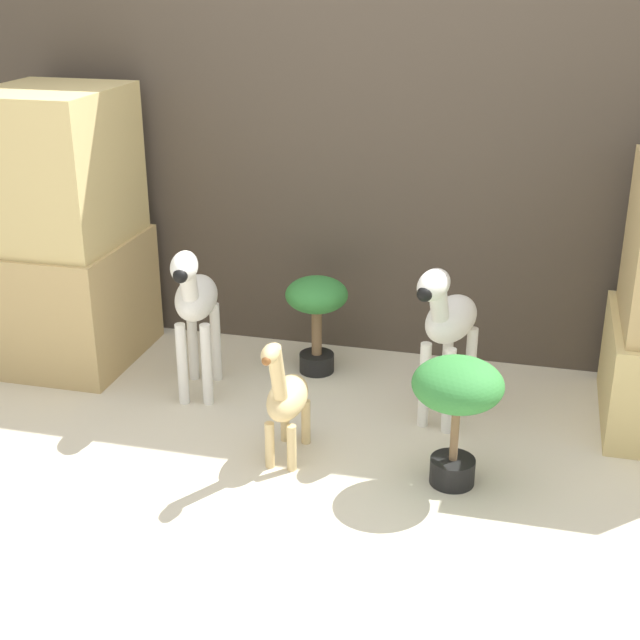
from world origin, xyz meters
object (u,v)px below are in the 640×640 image
object	(u,v)px
giraffe_figurine	(286,398)
potted_palm_front	(317,306)
zebra_right	(447,323)
zebra_left	(195,302)
potted_palm_back	(457,396)

from	to	relation	value
giraffe_figurine	potted_palm_front	bearing A→B (deg)	95.94
zebra_right	zebra_left	xyz separation A→B (m)	(-1.07, -0.03, 0.00)
zebra_right	giraffe_figurine	xyz separation A→B (m)	(-0.54, -0.44, -0.18)
zebra_left	giraffe_figurine	distance (m)	0.69
zebra_left	potted_palm_back	size ratio (longest dim) A/B	1.45
zebra_right	potted_palm_back	world-z (taller)	zebra_right
zebra_right	potted_palm_back	size ratio (longest dim) A/B	1.45
potted_palm_front	potted_palm_back	distance (m)	1.07
giraffe_figurine	potted_palm_front	distance (m)	0.78
zebra_left	potted_palm_front	xyz separation A→B (m)	(0.44, 0.36, -0.11)
zebra_left	giraffe_figurine	size ratio (longest dim) A/B	1.29
zebra_left	potted_palm_front	distance (m)	0.58
zebra_left	potted_palm_back	distance (m)	1.24
potted_palm_back	giraffe_figurine	bearing A→B (deg)	178.30
zebra_right	giraffe_figurine	bearing A→B (deg)	-140.74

